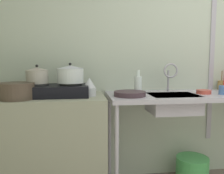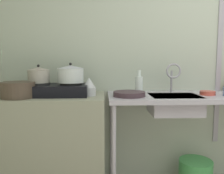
# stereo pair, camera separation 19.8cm
# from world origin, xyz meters

# --- Properties ---
(wall_back) EXTENTS (5.46, 0.10, 2.47)m
(wall_back) POSITION_xyz_m (0.00, 1.73, 1.24)
(wall_back) COLOR #B6C0AC
(wall_back) RESTS_ON ground
(wall_metal_strip) EXTENTS (0.05, 0.01, 1.98)m
(wall_metal_strip) POSITION_xyz_m (-0.14, 1.67, 1.36)
(wall_metal_strip) COLOR #ABA5B2
(counter_concrete) EXTENTS (0.93, 0.58, 0.91)m
(counter_concrete) POSITION_xyz_m (-1.78, 1.39, 0.46)
(counter_concrete) COLOR gray
(counter_concrete) RESTS_ON ground
(counter_sink) EXTENTS (1.61, 0.58, 0.91)m
(counter_sink) POSITION_xyz_m (-0.48, 1.39, 0.84)
(counter_sink) COLOR #ABA5B2
(counter_sink) RESTS_ON ground
(stove) EXTENTS (0.59, 0.35, 0.12)m
(stove) POSITION_xyz_m (-1.76, 1.39, 0.97)
(stove) COLOR black
(stove) RESTS_ON counter_concrete
(pot_on_left_burner) EXTENTS (0.19, 0.19, 0.16)m
(pot_on_left_burner) POSITION_xyz_m (-1.90, 1.39, 1.10)
(pot_on_left_burner) COLOR #A19B8F
(pot_on_left_burner) RESTS_ON stove
(pot_on_right_burner) EXTENTS (0.24, 0.24, 0.18)m
(pot_on_right_burner) POSITION_xyz_m (-1.62, 1.39, 1.11)
(pot_on_right_burner) COLOR silver
(pot_on_right_burner) RESTS_ON stove
(pot_beside_stove) EXTENTS (0.28, 0.28, 0.13)m
(pot_beside_stove) POSITION_xyz_m (-2.04, 1.26, 0.98)
(pot_beside_stove) COLOR #473A2E
(pot_beside_stove) RESTS_ON counter_concrete
(percolator) EXTENTS (0.12, 0.12, 0.16)m
(percolator) POSITION_xyz_m (-1.45, 1.36, 0.99)
(percolator) COLOR #B9BBC1
(percolator) RESTS_ON counter_concrete
(sink_basin) EXTENTS (0.44, 0.35, 0.16)m
(sink_basin) POSITION_xyz_m (-0.69, 1.34, 0.83)
(sink_basin) COLOR #ABA5B2
(sink_basin) RESTS_ON counter_sink
(faucet) EXTENTS (0.14, 0.08, 0.29)m
(faucet) POSITION_xyz_m (-0.66, 1.50, 1.11)
(faucet) COLOR #ABA5B2
(faucet) RESTS_ON counter_sink
(frying_pan) EXTENTS (0.28, 0.28, 0.04)m
(frying_pan) POSITION_xyz_m (-1.10, 1.31, 0.94)
(frying_pan) COLOR #3E2C33
(frying_pan) RESTS_ON counter_sink
(cup_by_rack) EXTENTS (0.07, 0.07, 0.08)m
(cup_by_rack) POSITION_xyz_m (-0.23, 1.30, 0.96)
(cup_by_rack) COLOR #4870AD
(cup_by_rack) RESTS_ON counter_sink
(small_bowl_on_drainboard) EXTENTS (0.14, 0.14, 0.04)m
(small_bowl_on_drainboard) POSITION_xyz_m (-0.38, 1.37, 0.93)
(small_bowl_on_drainboard) COLOR #C0493C
(small_bowl_on_drainboard) RESTS_ON counter_sink
(bottle_by_sink) EXTENTS (0.07, 0.07, 0.22)m
(bottle_by_sink) POSITION_xyz_m (-1.00, 1.44, 1.00)
(bottle_by_sink) COLOR white
(bottle_by_sink) RESTS_ON counter_sink
(utensil_jar) EXTENTS (0.08, 0.08, 0.20)m
(utensil_jar) POSITION_xyz_m (-0.05, 1.62, 0.97)
(utensil_jar) COLOR olive
(utensil_jar) RESTS_ON counter_sink
(bucket_on_floor) EXTENTS (0.31, 0.31, 0.28)m
(bucket_on_floor) POSITION_xyz_m (-0.45, 1.40, 0.14)
(bucket_on_floor) COLOR #449E50
(bucket_on_floor) RESTS_ON ground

